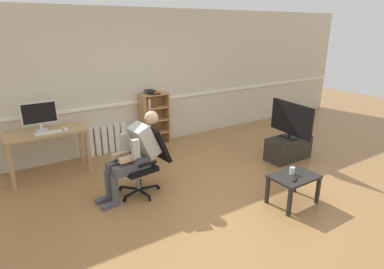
% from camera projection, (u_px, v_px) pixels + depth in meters
% --- Properties ---
extents(ground_plane, '(18.00, 18.00, 0.00)m').
position_uv_depth(ground_plane, '(215.00, 198.00, 4.61)').
color(ground_plane, olive).
extents(back_wall, '(12.00, 0.13, 2.70)m').
position_uv_depth(back_wall, '(136.00, 80.00, 6.27)').
color(back_wall, beige).
rests_on(back_wall, ground_plane).
extents(computer_desk, '(1.23, 0.58, 0.76)m').
position_uv_depth(computer_desk, '(47.00, 138.00, 5.16)').
color(computer_desk, tan).
rests_on(computer_desk, ground_plane).
extents(imac_monitor, '(0.54, 0.14, 0.47)m').
position_uv_depth(imac_monitor, '(39.00, 114.00, 5.07)').
color(imac_monitor, silver).
rests_on(imac_monitor, computer_desk).
extents(keyboard, '(0.41, 0.12, 0.02)m').
position_uv_depth(keyboard, '(48.00, 133.00, 5.02)').
color(keyboard, white).
rests_on(keyboard, computer_desk).
extents(computer_mouse, '(0.06, 0.10, 0.03)m').
position_uv_depth(computer_mouse, '(65.00, 129.00, 5.17)').
color(computer_mouse, white).
rests_on(computer_mouse, computer_desk).
extents(bookshelf, '(0.57, 0.29, 1.16)m').
position_uv_depth(bookshelf, '(153.00, 120.00, 6.48)').
color(bookshelf, '#AD7F4C').
rests_on(bookshelf, ground_plane).
extents(radiator, '(0.75, 0.08, 0.56)m').
position_uv_depth(radiator, '(108.00, 139.00, 6.16)').
color(radiator, white).
rests_on(radiator, ground_plane).
extents(office_chair, '(0.80, 0.63, 0.97)m').
position_uv_depth(office_chair, '(146.00, 158.00, 4.66)').
color(office_chair, black).
rests_on(office_chair, ground_plane).
extents(person_seated, '(1.01, 0.42, 1.22)m').
position_uv_depth(person_seated, '(135.00, 153.00, 4.51)').
color(person_seated, '#4C4C51').
rests_on(person_seated, ground_plane).
extents(tv_stand, '(0.85, 0.41, 0.42)m').
position_uv_depth(tv_stand, '(288.00, 148.00, 5.90)').
color(tv_stand, '#2D2823').
rests_on(tv_stand, ground_plane).
extents(tv_screen, '(0.23, 0.98, 0.65)m').
position_uv_depth(tv_screen, '(291.00, 120.00, 5.72)').
color(tv_screen, black).
rests_on(tv_screen, tv_stand).
extents(coffee_table, '(0.64, 0.45, 0.42)m').
position_uv_depth(coffee_table, '(294.00, 180.00, 4.36)').
color(coffee_table, black).
rests_on(coffee_table, ground_plane).
extents(drinking_glass, '(0.07, 0.07, 0.10)m').
position_uv_depth(drinking_glass, '(292.00, 171.00, 4.37)').
color(drinking_glass, silver).
rests_on(drinking_glass, coffee_table).
extents(spare_remote, '(0.15, 0.11, 0.02)m').
position_uv_depth(spare_remote, '(295.00, 179.00, 4.22)').
color(spare_remote, black).
rests_on(spare_remote, coffee_table).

